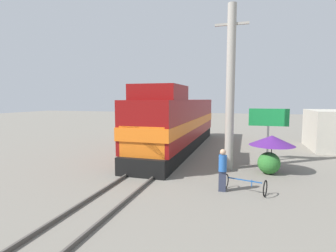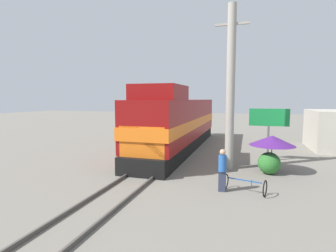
{
  "view_description": "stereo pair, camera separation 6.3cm",
  "coord_description": "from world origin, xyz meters",
  "views": [
    {
      "loc": [
        5.01,
        -14.14,
        3.92
      ],
      "look_at": [
        1.2,
        -1.43,
        2.55
      ],
      "focal_mm": 28.0,
      "sensor_mm": 36.0,
      "label": 1
    },
    {
      "loc": [
        5.07,
        -14.12,
        3.92
      ],
      "look_at": [
        1.2,
        -1.43,
        2.55
      ],
      "focal_mm": 28.0,
      "sensor_mm": 36.0,
      "label": 2
    }
  ],
  "objects": [
    {
      "name": "ground_plane",
      "position": [
        0.0,
        0.0,
        0.0
      ],
      "size": [
        120.0,
        120.0,
        0.0
      ],
      "primitive_type": "plane",
      "color": "slate"
    },
    {
      "name": "rail_near",
      "position": [
        -0.72,
        0.0,
        0.07
      ],
      "size": [
        0.08,
        30.92,
        0.15
      ],
      "primitive_type": "cube",
      "color": "#4C4742",
      "rests_on": "ground_plane"
    },
    {
      "name": "rail_far",
      "position": [
        0.72,
        0.0,
        0.07
      ],
      "size": [
        0.08,
        30.92,
        0.15
      ],
      "primitive_type": "cube",
      "color": "#4C4742",
      "rests_on": "ground_plane"
    },
    {
      "name": "locomotive",
      "position": [
        0.0,
        5.33,
        2.05
      ],
      "size": [
        2.93,
        16.43,
        4.75
      ],
      "color": "black",
      "rests_on": "ground_plane"
    },
    {
      "name": "utility_pole",
      "position": [
        4.13,
        0.7,
        4.54
      ],
      "size": [
        1.8,
        0.47,
        8.99
      ],
      "color": "#9E998E",
      "rests_on": "ground_plane"
    },
    {
      "name": "vendor_umbrella",
      "position": [
        6.37,
        0.72,
        1.72
      ],
      "size": [
        2.38,
        2.38,
        1.99
      ],
      "color": "#4C4C4C",
      "rests_on": "ground_plane"
    },
    {
      "name": "billboard_sign",
      "position": [
        6.36,
        3.34,
        2.56
      ],
      "size": [
        2.39,
        0.12,
        3.32
      ],
      "color": "#595959",
      "rests_on": "ground_plane"
    },
    {
      "name": "shrub_cluster",
      "position": [
        6.22,
        0.28,
        0.58
      ],
      "size": [
        1.15,
        1.15,
        1.15
      ],
      "primitive_type": "sphere",
      "color": "#2D722D",
      "rests_on": "ground_plane"
    },
    {
      "name": "person_bystander",
      "position": [
        4.12,
        -3.1,
        1.0
      ],
      "size": [
        0.34,
        0.34,
        1.82
      ],
      "color": "#2D3347",
      "rests_on": "ground_plane"
    },
    {
      "name": "bicycle",
      "position": [
        5.03,
        -3.0,
        0.35
      ],
      "size": [
        1.82,
        1.11,
        0.68
      ],
      "rotation": [
        0.0,
        0.0,
        1.3
      ],
      "color": "black",
      "rests_on": "ground_plane"
    }
  ]
}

